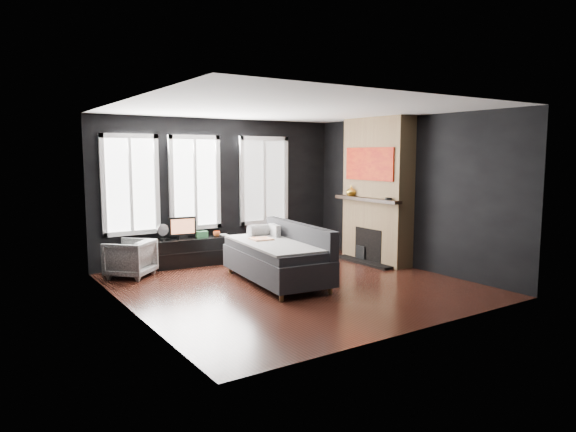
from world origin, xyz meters
TOP-DOWN VIEW (x-y plane):
  - floor at (0.00, 0.00)m, footprint 5.00×5.00m
  - ceiling at (0.00, 0.00)m, footprint 5.00×5.00m
  - wall_back at (0.00, 2.50)m, footprint 5.00×0.02m
  - wall_left at (-2.50, 0.00)m, footprint 0.02×5.00m
  - wall_right at (2.50, 0.00)m, footprint 0.02×5.00m
  - windows at (-0.45, 2.46)m, footprint 4.00×0.16m
  - fireplace at (2.30, 0.60)m, footprint 0.70×1.62m
  - sofa at (-0.12, 0.30)m, footprint 1.30×2.27m
  - stripe_pillow at (0.17, 0.81)m, footprint 0.15×0.36m
  - armchair at (-1.95, 1.95)m, footprint 0.91×0.91m
  - media_console at (-0.68, 2.23)m, footprint 1.51×0.61m
  - monitor at (-0.89, 2.28)m, footprint 0.51×0.18m
  - desk_fan at (-1.26, 2.29)m, footprint 0.24×0.24m
  - mug at (-0.28, 2.13)m, footprint 0.16×0.14m
  - book at (-0.17, 2.23)m, footprint 0.15×0.04m
  - storage_box at (-0.55, 2.20)m, footprint 0.22×0.16m
  - mantel_vase at (2.05, 1.05)m, footprint 0.23×0.24m
  - mantel_clock at (2.05, 0.05)m, footprint 0.13×0.13m

SIDE VIEW (x-z plane):
  - floor at x=0.00m, z-range 0.00..0.00m
  - media_console at x=-0.68m, z-range 0.00..0.51m
  - armchair at x=-1.95m, z-range 0.00..0.69m
  - sofa at x=-0.12m, z-range 0.00..0.93m
  - storage_box at x=-0.55m, z-range 0.51..0.62m
  - mug at x=-0.28m, z-range 0.51..0.64m
  - book at x=-0.17m, z-range 0.51..0.70m
  - desk_fan at x=-1.26m, z-range 0.51..0.81m
  - stripe_pillow at x=0.17m, z-range 0.50..0.85m
  - monitor at x=-0.89m, z-range 0.51..0.95m
  - mantel_clock at x=2.05m, z-range 1.23..1.27m
  - mantel_vase at x=2.05m, z-range 1.23..1.42m
  - wall_back at x=0.00m, z-range 0.00..2.70m
  - wall_left at x=-2.50m, z-range 0.00..2.70m
  - wall_right at x=2.50m, z-range 0.00..2.70m
  - fireplace at x=2.30m, z-range 0.00..2.70m
  - windows at x=-0.45m, z-range 1.50..3.26m
  - ceiling at x=0.00m, z-range 2.70..2.70m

